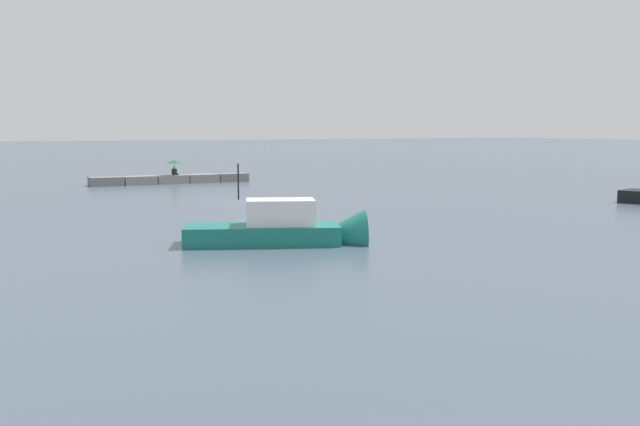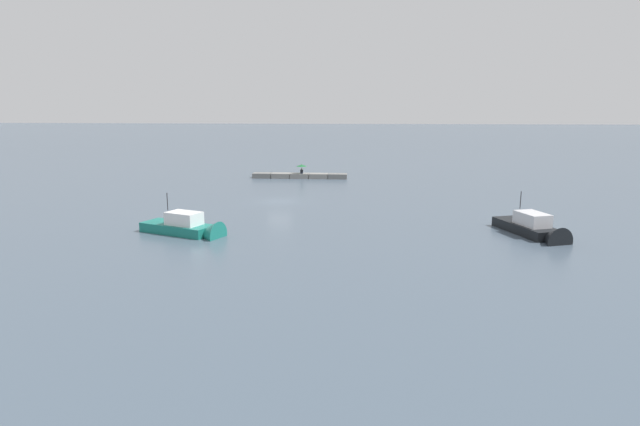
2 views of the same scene
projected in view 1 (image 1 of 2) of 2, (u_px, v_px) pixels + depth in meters
ground_plane at (256, 203)px, 45.07m from camera, size 500.00×500.00×0.00m
seawall_pier at (171, 179)px, 61.52m from camera, size 13.46×1.72×0.70m
person_seated_dark_left at (175, 172)px, 61.52m from camera, size 0.42×0.63×0.73m
umbrella_open_green at (174, 162)px, 61.44m from camera, size 1.47×1.47×1.31m
motorboat_teal_mid at (292, 233)px, 29.19m from camera, size 7.52×4.79×4.05m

